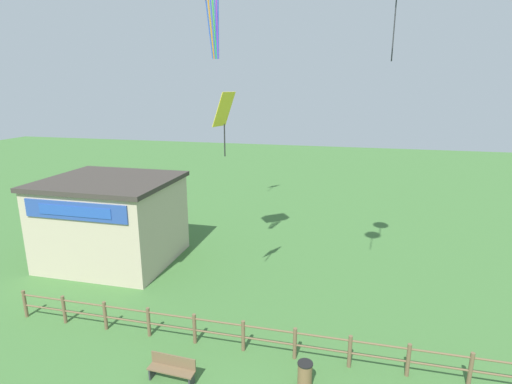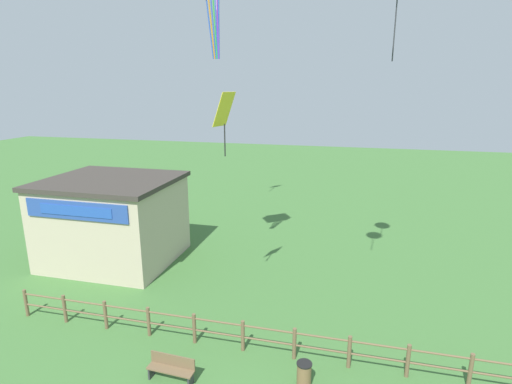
# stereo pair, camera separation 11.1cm
# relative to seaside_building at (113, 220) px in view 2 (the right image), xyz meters

# --- Properties ---
(wooden_fence) EXTENTS (19.24, 0.14, 1.22)m
(wooden_fence) POSITION_rel_seaside_building_xyz_m (9.17, -6.08, -1.68)
(wooden_fence) COLOR brown
(wooden_fence) RESTS_ON ground_plane
(seaside_building) EXTENTS (6.84, 5.95, 4.69)m
(seaside_building) POSITION_rel_seaside_building_xyz_m (0.00, 0.00, 0.00)
(seaside_building) COLOR #B7A88E
(seaside_building) RESTS_ON ground_plane
(park_bench_near_fence) EXTENTS (1.63, 0.49, 0.87)m
(park_bench_near_fence) POSITION_rel_seaside_building_xyz_m (7.29, -8.14, -1.89)
(park_bench_near_fence) COLOR brown
(park_bench_near_fence) RESTS_ON ground_plane
(trash_bin) EXTENTS (0.51, 0.51, 0.89)m
(trash_bin) POSITION_rel_seaside_building_xyz_m (11.59, -7.40, -1.91)
(trash_bin) COLOR brown
(trash_bin) RESTS_ON ground_plane
(kite_yellow_diamond) EXTENTS (0.69, 1.08, 2.48)m
(kite_yellow_diamond) POSITION_rel_seaside_building_xyz_m (7.78, -3.58, 6.15)
(kite_yellow_diamond) COLOR yellow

